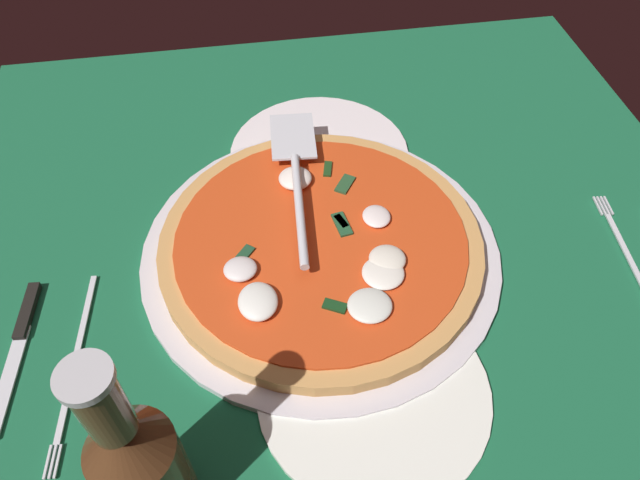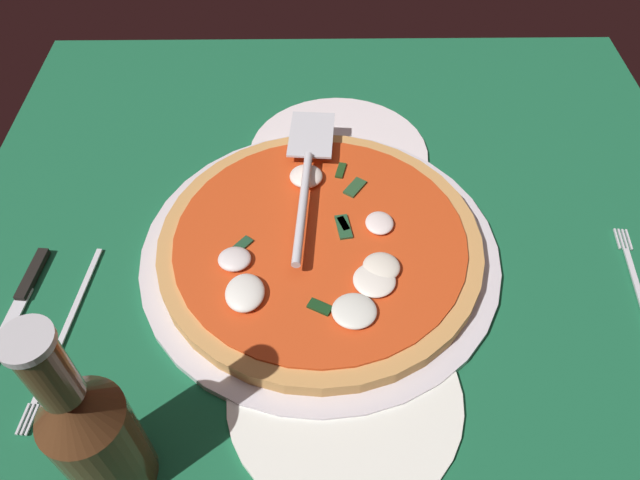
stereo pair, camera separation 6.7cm
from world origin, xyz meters
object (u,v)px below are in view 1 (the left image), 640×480
object	(u,v)px
pizza	(320,241)
beer_bottle	(139,464)
pizza_server	(296,173)
dinner_plate_left	(373,392)
place_setting_far	(47,355)
dinner_plate_right	(323,153)

from	to	relation	value
pizza	beer_bottle	world-z (taller)	beer_bottle
pizza	beer_bottle	xyz separation A→B (cm)	(-24.69, 17.73, 6.49)
pizza_server	beer_bottle	distance (cm)	37.23
dinner_plate_left	place_setting_far	distance (cm)	32.76
dinner_plate_right	place_setting_far	xyz separation A→B (cm)	(-25.19, 32.35, -0.16)
dinner_plate_left	pizza_server	world-z (taller)	pizza_server
beer_bottle	dinner_plate_left	bearing A→B (deg)	-71.38
dinner_plate_right	beer_bottle	size ratio (longest dim) A/B	1.03
dinner_plate_right	pizza	bearing A→B (deg)	169.39
pizza	place_setting_far	xyz separation A→B (cm)	(-8.59, 29.24, -2.02)
place_setting_far	beer_bottle	size ratio (longest dim) A/B	1.04
dinner_plate_left	dinner_plate_right	bearing A→B (deg)	-1.61
pizza_server	beer_bottle	bearing A→B (deg)	158.34
pizza_server	beer_bottle	size ratio (longest dim) A/B	1.13
dinner_plate_right	place_setting_far	bearing A→B (deg)	127.91
dinner_plate_left	pizza	distance (cm)	18.22
pizza_server	dinner_plate_right	bearing A→B (deg)	-25.10
pizza	pizza_server	world-z (taller)	pizza_server
dinner_plate_right	dinner_plate_left	bearing A→B (deg)	178.39
pizza_server	place_setting_far	xyz separation A→B (cm)	(-17.16, 27.80, -4.70)
dinner_plate_left	pizza_server	size ratio (longest dim) A/B	0.87
dinner_plate_right	pizza	distance (cm)	16.99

